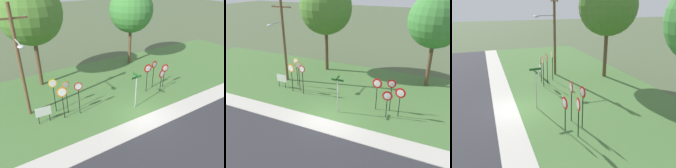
% 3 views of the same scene
% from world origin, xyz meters
% --- Properties ---
extents(ground_plane, '(160.00, 160.00, 0.00)m').
position_xyz_m(ground_plane, '(0.00, 0.00, 0.00)').
color(ground_plane, '#4C5B3D').
extents(road_asphalt, '(44.00, 6.40, 0.01)m').
position_xyz_m(road_asphalt, '(0.00, -4.80, 0.01)').
color(road_asphalt, '#2D2D33').
rests_on(road_asphalt, ground_plane).
extents(sidewalk_strip, '(44.00, 1.60, 0.06)m').
position_xyz_m(sidewalk_strip, '(0.00, -0.80, 0.03)').
color(sidewalk_strip, '#BCB7AD').
rests_on(sidewalk_strip, ground_plane).
extents(grass_median, '(44.00, 12.00, 0.04)m').
position_xyz_m(grass_median, '(0.00, 6.00, 0.02)').
color(grass_median, '#477038').
rests_on(grass_median, ground_plane).
extents(stop_sign_near_left, '(0.76, 0.15, 2.60)m').
position_xyz_m(stop_sign_near_left, '(-5.09, 2.94, 1.94)').
color(stop_sign_near_left, black).
rests_on(stop_sign_near_left, grass_median).
extents(stop_sign_near_right, '(0.66, 0.12, 2.81)m').
position_xyz_m(stop_sign_near_right, '(-5.33, 4.10, 2.06)').
color(stop_sign_near_right, black).
rests_on(stop_sign_near_right, grass_median).
extents(stop_sign_far_left, '(0.63, 0.11, 2.68)m').
position_xyz_m(stop_sign_far_left, '(-3.87, 2.85, 1.95)').
color(stop_sign_far_left, black).
rests_on(stop_sign_far_left, grass_median).
extents(stop_sign_far_center, '(0.61, 0.13, 2.76)m').
position_xyz_m(stop_sign_far_center, '(-4.62, 3.40, 2.00)').
color(stop_sign_far_center, black).
rests_on(stop_sign_far_center, grass_median).
extents(yield_sign_near_left, '(0.67, 0.12, 2.62)m').
position_xyz_m(yield_sign_near_left, '(3.83, 3.22, 1.98)').
color(yield_sign_near_left, black).
rests_on(yield_sign_near_left, grass_median).
extents(yield_sign_near_right, '(0.77, 0.12, 2.64)m').
position_xyz_m(yield_sign_near_right, '(2.80, 2.91, 2.02)').
color(yield_sign_near_right, black).
rests_on(yield_sign_near_right, grass_median).
extents(yield_sign_far_left, '(0.75, 0.13, 2.13)m').
position_xyz_m(yield_sign_far_left, '(3.82, 2.15, 1.61)').
color(yield_sign_far_left, black).
rests_on(yield_sign_far_left, grass_median).
extents(yield_sign_far_right, '(0.78, 0.12, 2.34)m').
position_xyz_m(yield_sign_far_right, '(4.63, 2.63, 1.79)').
color(yield_sign_far_right, black).
rests_on(yield_sign_far_right, grass_median).
extents(street_name_post, '(0.96, 0.81, 2.92)m').
position_xyz_m(street_name_post, '(0.26, 1.31, 1.78)').
color(street_name_post, '#9EA0A8').
rests_on(street_name_post, grass_median).
extents(utility_pole, '(2.10, 2.17, 8.11)m').
position_xyz_m(utility_pole, '(-7.14, 4.77, 4.44)').
color(utility_pole, brown).
rests_on(utility_pole, grass_median).
extents(notice_board, '(1.10, 0.10, 1.25)m').
position_xyz_m(notice_board, '(-6.51, 3.24, 0.87)').
color(notice_board, black).
rests_on(notice_board, grass_median).
extents(oak_tree_left, '(5.46, 5.46, 9.44)m').
position_xyz_m(oak_tree_left, '(-4.96, 9.39, 6.74)').
color(oak_tree_left, brown).
rests_on(oak_tree_left, grass_median).
extents(oak_tree_right, '(4.87, 4.87, 8.58)m').
position_xyz_m(oak_tree_right, '(5.80, 9.63, 6.16)').
color(oak_tree_right, brown).
rests_on(oak_tree_right, grass_median).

